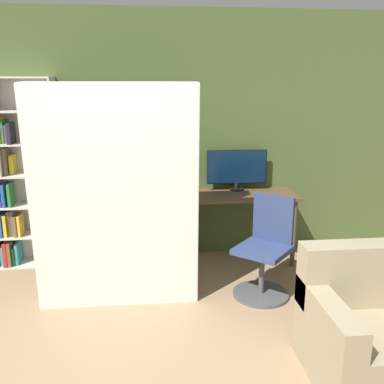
% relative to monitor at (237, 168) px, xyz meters
% --- Properties ---
extents(wall_back, '(8.00, 0.06, 2.70)m').
position_rel_monitor_xyz_m(wall_back, '(-1.24, 0.13, 0.33)').
color(wall_back, '#47592D').
rests_on(wall_back, ground).
extents(desk, '(1.18, 0.57, 0.77)m').
position_rel_monitor_xyz_m(desk, '(0.02, -0.18, -0.37)').
color(desk, brown).
rests_on(desk, ground).
extents(monitor, '(0.67, 0.17, 0.45)m').
position_rel_monitor_xyz_m(monitor, '(0.00, 0.00, 0.00)').
color(monitor, black).
rests_on(monitor, desk).
extents(office_chair, '(0.62, 0.62, 0.93)m').
position_rel_monitor_xyz_m(office_chair, '(0.08, -0.99, -0.64)').
color(office_chair, '#4C4C51').
rests_on(office_chair, ground).
extents(bookshelf, '(0.78, 0.32, 2.00)m').
position_rel_monitor_xyz_m(bookshelf, '(-2.41, -0.03, -0.06)').
color(bookshelf, beige).
rests_on(bookshelf, ground).
extents(mattress_near, '(1.40, 0.29, 1.94)m').
position_rel_monitor_xyz_m(mattress_near, '(-1.25, -1.06, -0.05)').
color(mattress_near, silver).
rests_on(mattress_near, ground).
extents(mattress_far, '(1.40, 0.25, 1.94)m').
position_rel_monitor_xyz_m(mattress_far, '(-1.25, -0.77, -0.05)').
color(mattress_far, silver).
rests_on(mattress_far, ground).
extents(armchair, '(0.85, 0.80, 0.85)m').
position_rel_monitor_xyz_m(armchair, '(0.49, -2.19, -0.70)').
color(armchair, gray).
rests_on(armchair, ground).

